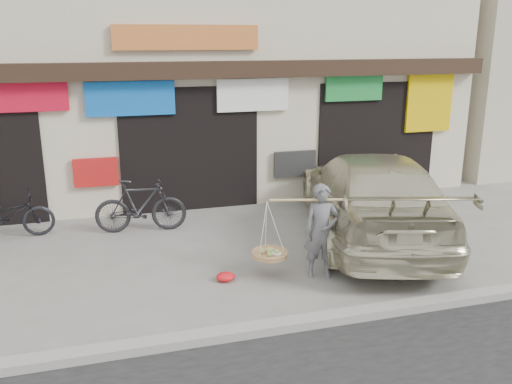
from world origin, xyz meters
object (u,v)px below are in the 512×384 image
object	(u,v)px
street_vendor	(321,235)
bike_0	(5,216)
bike_1	(141,206)
suv	(371,195)

from	to	relation	value
street_vendor	bike_0	xyz separation A→B (m)	(-5.08, 3.17, -0.23)
bike_1	suv	xyz separation A→B (m)	(4.24, -1.41, 0.27)
bike_0	suv	xyz separation A→B (m)	(6.74, -1.67, 0.35)
bike_1	bike_0	bearing A→B (deg)	90.04
bike_0	bike_1	size ratio (longest dim) A/B	0.99
bike_0	suv	world-z (taller)	suv
street_vendor	bike_1	size ratio (longest dim) A/B	1.21
bike_1	suv	world-z (taller)	suv
bike_0	suv	bearing A→B (deg)	-109.91
street_vendor	bike_0	distance (m)	6.00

